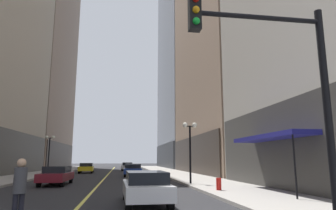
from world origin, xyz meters
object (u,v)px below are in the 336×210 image
car_silver (127,166)px  street_lamp_right_mid (190,139)px  street_lamp_left_far (49,146)px  fire_hydrant_right (219,185)px  car_white (146,186)px  traffic_light_near_right (284,76)px  car_blue (133,170)px  pedestrian_with_orange_bag (20,186)px  car_yellow (86,168)px  car_maroon (57,175)px

car_silver → street_lamp_right_mid: bearing=-82.0°
street_lamp_left_far → fire_hydrant_right: bearing=-54.6°
car_white → traffic_light_near_right: (2.76, -6.20, 3.02)m
car_white → fire_hydrant_right: 5.68m
car_blue → car_silver: same height
pedestrian_with_orange_bag → street_lamp_right_mid: street_lamp_right_mid is taller
car_white → car_silver: same height
pedestrian_with_orange_bag → fire_hydrant_right: (8.04, 7.27, -0.68)m
pedestrian_with_orange_bag → fire_hydrant_right: pedestrian_with_orange_bag is taller
car_blue → street_lamp_left_far: street_lamp_left_far is taller
car_blue → pedestrian_with_orange_bag: size_ratio=2.35×
car_white → traffic_light_near_right: bearing=-66.0°
car_yellow → fire_hydrant_right: 27.89m
pedestrian_with_orange_bag → car_yellow: bearing=93.4°
car_white → street_lamp_left_far: bearing=111.9°
car_maroon → fire_hydrant_right: car_maroon is taller
car_maroon → car_blue: same height
street_lamp_right_mid → fire_hydrant_right: bearing=-83.9°
street_lamp_left_far → car_white: bearing=-68.1°
car_white → street_lamp_right_mid: (3.81, 8.40, 2.54)m
car_yellow → car_silver: 8.84m
traffic_light_near_right → street_lamp_left_far: bearing=112.3°
car_silver → fire_hydrant_right: size_ratio=5.24×
car_blue → pedestrian_with_orange_bag: pedestrian_with_orange_bag is taller
traffic_light_near_right → car_blue: bearing=95.5°
street_lamp_right_mid → car_yellow: bearing=114.0°
street_lamp_right_mid → car_blue: bearing=106.7°
car_white → pedestrian_with_orange_bag: size_ratio=2.46×
car_blue → car_silver: size_ratio=1.02×
car_maroon → traffic_light_near_right: (8.35, -16.60, 3.02)m
car_white → street_lamp_right_mid: street_lamp_right_mid is taller
pedestrian_with_orange_bag → street_lamp_right_mid: size_ratio=0.41×
traffic_light_near_right → street_lamp_right_mid: (1.05, 14.60, -0.49)m
car_silver → traffic_light_near_right: traffic_light_near_right is taller
car_blue → street_lamp_right_mid: 12.80m
street_lamp_left_far → fire_hydrant_right: 23.15m
car_white → street_lamp_right_mid: 9.57m
street_lamp_left_far → fire_hydrant_right: (13.30, -18.73, -2.86)m
traffic_light_near_right → street_lamp_right_mid: bearing=85.9°
car_silver → car_maroon: bearing=-101.8°
car_yellow → street_lamp_right_mid: street_lamp_right_mid is taller
traffic_light_near_right → car_yellow: bearing=103.2°
car_white → car_silver: 36.60m
car_white → pedestrian_with_orange_bag: 5.19m
car_yellow → street_lamp_left_far: size_ratio=0.98×
car_blue → street_lamp_right_mid: (3.60, -12.01, 2.54)m
traffic_light_near_right → fire_hydrant_right: 10.55m
traffic_light_near_right → street_lamp_right_mid: traffic_light_near_right is taller
car_silver → street_lamp_right_mid: (3.94, -28.20, 2.54)m
car_white → fire_hydrant_right: (4.31, 3.69, -0.32)m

